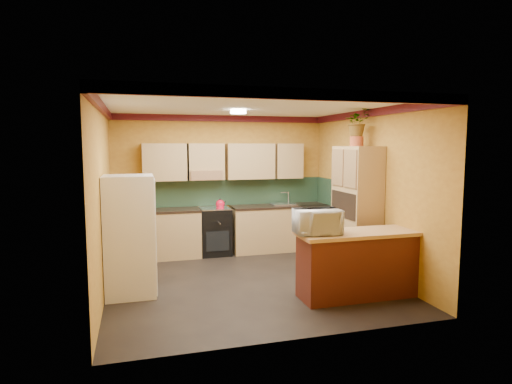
% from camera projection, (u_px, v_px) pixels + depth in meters
% --- Properties ---
extents(room_shell, '(4.24, 4.24, 2.72)m').
position_uv_depth(room_shell, '(244.00, 147.00, 6.73)').
color(room_shell, black).
rests_on(room_shell, ground).
extents(base_cabinets_back, '(3.65, 0.60, 0.88)m').
position_uv_depth(base_cabinets_back, '(246.00, 230.00, 8.47)').
color(base_cabinets_back, tan).
rests_on(base_cabinets_back, ground).
extents(countertop_back, '(3.65, 0.62, 0.04)m').
position_uv_depth(countertop_back, '(246.00, 207.00, 8.42)').
color(countertop_back, black).
rests_on(countertop_back, base_cabinets_back).
extents(stove, '(0.58, 0.58, 0.91)m').
position_uv_depth(stove, '(215.00, 231.00, 8.30)').
color(stove, black).
rests_on(stove, ground).
extents(kettle, '(0.18, 0.18, 0.18)m').
position_uv_depth(kettle, '(220.00, 204.00, 8.22)').
color(kettle, red).
rests_on(kettle, stove).
extents(sink, '(0.48, 0.40, 0.03)m').
position_uv_depth(sink, '(283.00, 204.00, 8.63)').
color(sink, silver).
rests_on(sink, countertop_back).
extents(base_cabinets_right, '(0.60, 0.80, 0.88)m').
position_uv_depth(base_cabinets_right, '(322.00, 232.00, 8.27)').
color(base_cabinets_right, tan).
rests_on(base_cabinets_right, ground).
extents(countertop_right, '(0.62, 0.80, 0.04)m').
position_uv_depth(countertop_right, '(322.00, 209.00, 8.22)').
color(countertop_right, black).
rests_on(countertop_right, base_cabinets_right).
extents(fridge, '(0.68, 0.66, 1.70)m').
position_uv_depth(fridge, '(130.00, 236.00, 6.01)').
color(fridge, white).
rests_on(fridge, ground).
extents(pantry, '(0.48, 0.90, 2.10)m').
position_uv_depth(pantry, '(356.00, 210.00, 7.05)').
color(pantry, tan).
rests_on(pantry, ground).
extents(fern_pot, '(0.22, 0.22, 0.16)m').
position_uv_depth(fern_pot, '(357.00, 141.00, 6.98)').
color(fern_pot, '#AF4C2A').
rests_on(fern_pot, pantry).
extents(fern, '(0.52, 0.49, 0.46)m').
position_uv_depth(fern, '(357.00, 122.00, 6.94)').
color(fern, tan).
rests_on(fern, fern_pot).
extents(breakfast_bar, '(1.80, 0.55, 0.88)m').
position_uv_depth(breakfast_bar, '(363.00, 265.00, 5.98)').
color(breakfast_bar, '#542013').
rests_on(breakfast_bar, ground).
extents(bar_top, '(1.90, 0.65, 0.05)m').
position_uv_depth(bar_top, '(364.00, 233.00, 5.93)').
color(bar_top, tan).
rests_on(bar_top, breakfast_bar).
extents(microwave, '(0.63, 0.46, 0.33)m').
position_uv_depth(microwave, '(317.00, 222.00, 5.72)').
color(microwave, white).
rests_on(microwave, bar_top).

